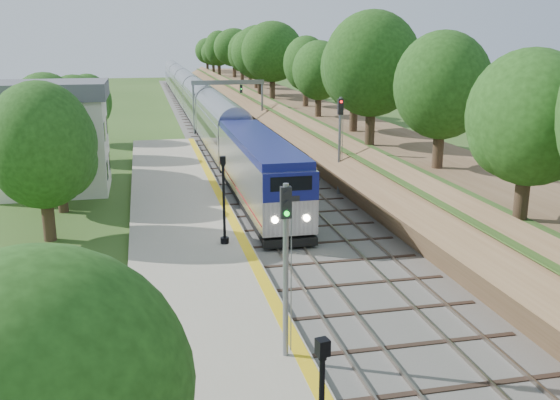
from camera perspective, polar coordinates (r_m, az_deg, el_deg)
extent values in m
plane|color=#2D4C19|center=(21.80, 9.40, -16.17)|extent=(320.00, 320.00, 0.00)
cube|color=#4C4944|center=(78.60, -5.56, 6.62)|extent=(9.50, 170.00, 0.12)
cube|color=gray|center=(78.30, -7.55, 6.63)|extent=(0.08, 170.00, 0.16)
cube|color=gray|center=(78.44, -6.49, 6.68)|extent=(0.08, 170.00, 0.16)
cube|color=gray|center=(78.74, -4.63, 6.76)|extent=(0.08, 170.00, 0.16)
cube|color=gray|center=(78.95, -3.59, 6.80)|extent=(0.08, 170.00, 0.16)
cube|color=gray|center=(35.08, -8.39, -3.57)|extent=(6.40, 68.00, 0.38)
cube|color=gold|center=(35.30, -3.78, -2.99)|extent=(0.55, 68.00, 0.01)
cube|color=brown|center=(80.09, 1.24, 7.88)|extent=(9.00, 170.00, 3.00)
cube|color=brown|center=(79.29, -1.53, 7.66)|extent=(4.47, 170.00, 4.54)
cylinder|color=#332316|center=(33.00, 19.54, 1.98)|extent=(0.60, 0.60, 2.62)
sphere|color=#193A10|center=(32.45, 20.08, 8.12)|extent=(5.70, 5.70, 5.70)
cylinder|color=#332316|center=(79.46, 0.18, 9.86)|extent=(0.60, 0.60, 2.62)
sphere|color=#193A10|center=(79.24, 0.19, 12.43)|extent=(5.70, 5.70, 5.70)
cylinder|color=#332316|center=(128.61, -4.80, 11.70)|extent=(0.60, 0.60, 2.62)
sphere|color=#193A10|center=(128.47, -4.83, 13.29)|extent=(5.70, 5.70, 5.70)
cube|color=beige|center=(48.35, -20.30, 4.66)|extent=(8.00, 6.00, 6.80)
cube|color=#55565D|center=(47.87, -20.73, 9.37)|extent=(8.60, 6.60, 1.20)
cube|color=black|center=(46.48, -15.51, 2.65)|extent=(0.05, 1.10, 1.30)
cube|color=black|center=(50.01, -15.32, 3.50)|extent=(0.05, 1.10, 1.30)
cube|color=black|center=(46.00, -15.75, 6.06)|extent=(0.05, 1.10, 1.30)
cube|color=black|center=(49.56, -15.54, 6.67)|extent=(0.05, 1.10, 1.30)
cylinder|color=slate|center=(72.93, -7.89, 8.33)|extent=(0.24, 0.24, 6.20)
cylinder|color=slate|center=(74.00, -1.64, 8.55)|extent=(0.24, 0.24, 6.20)
cube|color=slate|center=(73.10, -4.79, 10.67)|extent=(8.40, 0.25, 0.50)
cube|color=black|center=(72.72, -6.74, 10.01)|extent=(0.30, 0.20, 0.90)
cube|color=black|center=(73.23, -3.58, 10.11)|extent=(0.30, 0.20, 0.90)
sphere|color=#193A10|center=(13.23, -21.05, -16.21)|extent=(5.32, 5.32, 5.32)
cylinder|color=#332316|center=(44.62, -18.16, 1.20)|extent=(0.60, 0.60, 2.45)
sphere|color=#193A10|center=(44.00, -18.50, 5.41)|extent=(5.32, 5.32, 5.32)
cylinder|color=#332316|center=(60.26, -16.79, 4.69)|extent=(0.60, 0.60, 2.45)
sphere|color=#193A10|center=(59.80, -17.03, 7.82)|extent=(5.32, 5.32, 5.32)
cube|color=black|center=(41.60, -1.91, 0.08)|extent=(2.78, 17.41, 0.60)
cube|color=#B7BAC1|center=(41.13, -1.94, 2.79)|extent=(3.02, 18.13, 3.43)
cube|color=navy|center=(40.77, -1.96, 5.45)|extent=(2.90, 17.41, 0.44)
cube|color=navy|center=(32.24, 1.02, 1.17)|extent=(2.99, 0.10, 1.51)
cube|color=black|center=(32.15, 1.04, 1.50)|extent=(2.22, 0.06, 0.76)
cube|color=maroon|center=(41.39, -1.92, 1.22)|extent=(3.04, 17.77, 0.10)
cube|color=#B7BAC1|center=(60.41, -5.39, 6.26)|extent=(3.02, 20.15, 3.93)
cube|color=#B7BAC1|center=(80.88, -7.26, 8.36)|extent=(3.02, 20.15, 3.93)
cube|color=#B7BAC1|center=(101.46, -8.39, 9.61)|extent=(3.02, 20.15, 3.93)
cube|color=#B7BAC1|center=(122.10, -9.13, 10.43)|extent=(3.02, 20.15, 3.93)
cube|color=#B7BAC1|center=(142.77, -9.67, 11.02)|extent=(3.02, 20.15, 3.93)
cube|color=black|center=(14.15, 3.92, -13.29)|extent=(0.32, 0.32, 0.39)
cube|color=silver|center=(14.15, 3.92, -13.29)|extent=(0.23, 0.23, 0.29)
cylinder|color=black|center=(33.57, -5.07, -3.68)|extent=(0.47, 0.47, 0.32)
cylinder|color=black|center=(32.97, -5.15, -0.26)|extent=(0.15, 0.15, 4.15)
cube|color=black|center=(32.45, -5.24, 3.64)|extent=(0.34, 0.34, 0.43)
cube|color=silver|center=(32.45, -5.24, 3.64)|extent=(0.24, 0.24, 0.32)
cylinder|color=slate|center=(21.06, 0.52, -6.64)|extent=(0.19, 0.19, 6.14)
cube|color=black|center=(20.30, 0.54, -0.22)|extent=(0.36, 0.23, 1.06)
cylinder|color=#0CE526|center=(20.17, 0.62, -0.32)|extent=(0.17, 0.06, 0.17)
cylinder|color=slate|center=(44.43, 5.47, 4.92)|extent=(0.20, 0.20, 6.91)
cube|color=black|center=(44.04, 5.56, 8.49)|extent=(0.38, 0.25, 1.11)
cylinder|color=#FF0C0C|center=(43.90, 5.62, 8.47)|extent=(0.18, 0.07, 0.18)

